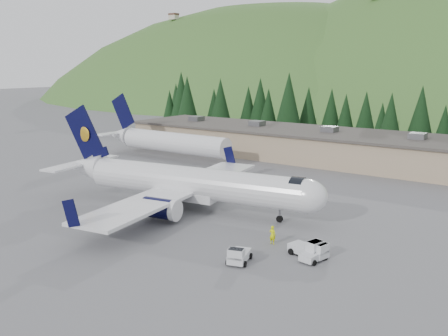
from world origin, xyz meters
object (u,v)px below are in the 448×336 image
second_airliner (163,141)px  ramp_worker (273,235)px  baggage_tug_d (238,256)px  terminal_building (303,143)px  baggage_tug_c (315,253)px  baggage_tug_a (314,250)px  baggage_tug_b (308,249)px  airliner (186,183)px

second_airliner → ramp_worker: (38.15, -26.59, -2.41)m
baggage_tug_d → second_airliner: bearing=-147.9°
terminal_building → baggage_tug_c: bearing=-62.1°
baggage_tug_a → second_airliner: bearing=158.9°
second_airliner → ramp_worker: second_airliner is taller
ramp_worker → second_airliner: bearing=-33.9°
terminal_building → baggage_tug_b: bearing=-62.7°
airliner → baggage_tug_d: bearing=-44.7°
baggage_tug_b → terminal_building: (-22.42, 43.50, 1.90)m
baggage_tug_a → baggage_tug_d: bearing=-122.6°
airliner → baggage_tug_b: (18.43, -5.34, -2.40)m
baggage_tug_b → terminal_building: terminal_building is taller
terminal_building → airliner: bearing=-84.0°
baggage_tug_b → second_airliner: bearing=160.8°
second_airliner → baggage_tug_a: bearing=-32.6°
terminal_building → baggage_tug_d: (18.21, -48.35, -1.94)m
baggage_tug_b → ramp_worker: size_ratio=1.82×
baggage_tug_a → baggage_tug_d: size_ratio=0.95×
baggage_tug_a → baggage_tug_c: baggage_tug_a is taller
baggage_tug_b → ramp_worker: ramp_worker is taller
second_airliner → terminal_building: 25.55m
baggage_tug_d → ramp_worker: size_ratio=1.74×
second_airliner → baggage_tug_d: bearing=-40.3°
baggage_tug_c → baggage_tug_a: bearing=38.0°
second_airliner → ramp_worker: size_ratio=15.13×
terminal_building → ramp_worker: bearing=-66.8°
baggage_tug_a → baggage_tug_d: 6.86m
baggage_tug_b → baggage_tug_c: size_ratio=1.19×
ramp_worker → airliner: bearing=-16.3°
airliner → terminal_building: bearing=86.9°
airliner → baggage_tug_a: 19.86m
baggage_tug_a → baggage_tug_b: size_ratio=0.91×
second_airliner → terminal_building: (19.91, 16.00, -0.70)m
baggage_tug_c → terminal_building: (-23.25, 43.87, 1.99)m
baggage_tug_d → terminal_building: bearing=-176.9°
airliner → terminal_building: (-3.99, 38.16, -0.50)m
second_airliner → baggage_tug_c: size_ratio=9.86×
baggage_tug_a → terminal_building: size_ratio=0.04×
baggage_tug_a → ramp_worker: size_ratio=1.66×
baggage_tug_a → baggage_tug_b: baggage_tug_b is taller
airliner → terminal_building: 38.37m
ramp_worker → baggage_tug_a: bearing=171.0°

